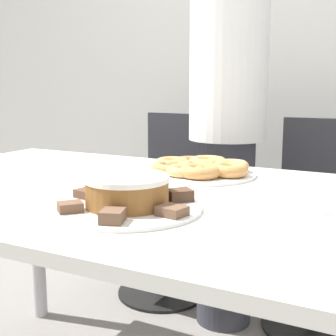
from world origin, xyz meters
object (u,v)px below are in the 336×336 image
(office_chair_left, at_px, (168,209))
(plate_cake, at_px, (127,208))
(person_standing, at_px, (227,126))
(frosted_cake, at_px, (127,191))
(office_chair_right, at_px, (320,230))
(plate_donuts, at_px, (197,173))

(office_chair_left, height_order, plate_cake, office_chair_left)
(office_chair_left, bearing_deg, plate_cake, -64.09)
(office_chair_left, distance_m, plate_cake, 1.28)
(person_standing, bearing_deg, frosted_cake, -83.07)
(office_chair_left, bearing_deg, person_standing, -21.87)
(office_chair_left, height_order, office_chair_right, same)
(office_chair_right, bearing_deg, plate_cake, -105.76)
(office_chair_right, relative_size, plate_cake, 2.60)
(office_chair_left, relative_size, plate_cake, 2.60)
(office_chair_left, bearing_deg, office_chair_right, 2.67)
(office_chair_right, distance_m, frosted_cake, 1.22)
(plate_cake, bearing_deg, office_chair_left, 113.23)
(person_standing, relative_size, office_chair_right, 1.84)
(person_standing, bearing_deg, plate_cake, -83.07)
(office_chair_left, xyz_separation_m, plate_cake, (0.49, -1.13, 0.34))
(person_standing, height_order, plate_cake, person_standing)
(office_chair_left, bearing_deg, plate_donuts, -53.13)
(office_chair_right, xyz_separation_m, plate_donuts, (-0.28, -0.67, 0.34))
(office_chair_left, relative_size, office_chair_right, 1.00)
(office_chair_right, relative_size, plate_donuts, 2.41)
(office_chair_right, bearing_deg, person_standing, -158.69)
(plate_donuts, xyz_separation_m, frosted_cake, (0.03, -0.46, 0.04))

